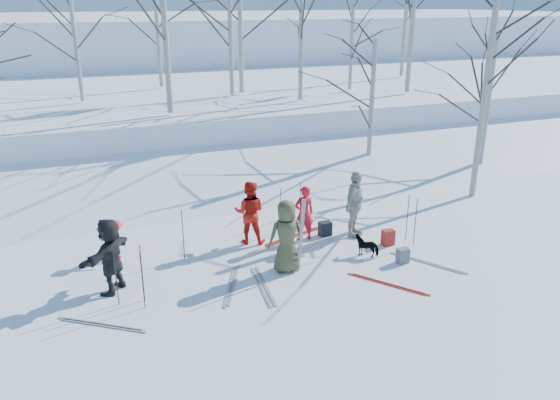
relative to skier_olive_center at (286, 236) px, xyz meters
name	(u,v)px	position (x,y,z in m)	size (l,w,h in m)	color
ground	(302,270)	(0.37, -0.13, -0.90)	(120.00, 120.00, 0.00)	white
snow_ramp	(224,181)	(0.37, 6.87, -0.75)	(70.00, 9.50, 1.40)	white
snow_plateau	(170,108)	(0.37, 16.87, 0.10)	(70.00, 18.00, 2.20)	white
far_hill	(123,53)	(0.37, 37.87, 1.10)	(90.00, 30.00, 6.00)	white
skier_olive_center	(286,236)	(0.00, 0.00, 0.00)	(0.88, 0.57, 1.80)	#454529
skier_red_north	(304,213)	(1.13, 1.52, -0.13)	(0.56, 0.37, 1.54)	red
skier_redor_behind	(250,212)	(-0.30, 1.88, -0.03)	(0.84, 0.66, 1.73)	red
skier_red_seated	(117,240)	(-3.75, 2.14, -0.38)	(0.67, 0.38, 1.03)	red
skier_cream_east	(355,204)	(2.51, 1.25, 0.03)	(1.09, 0.46, 1.87)	beige
skier_grey_west	(110,256)	(-4.00, 0.49, -0.02)	(1.62, 0.52, 1.75)	black
dog	(367,245)	(2.24, 0.02, -0.63)	(0.29, 0.64, 0.54)	black
upright_ski_left	(301,236)	(0.27, -0.23, 0.05)	(0.07, 0.02, 1.90)	silver
upright_ski_right	(301,235)	(0.31, -0.19, 0.05)	(0.07, 0.02, 1.90)	silver
ski_pair_a	(428,263)	(3.44, -0.96, -0.89)	(1.17, 1.72, 0.02)	silver
ski_pair_b	(388,284)	(1.92, -1.52, -0.89)	(1.29, 1.65, 0.02)	#A52517
ski_pair_c	(263,286)	(-0.80, -0.56, -0.89)	(0.40, 1.91, 0.02)	silver
ski_pair_d	(101,325)	(-4.38, -0.87, -0.89)	(1.66, 1.26, 0.02)	silver
ski_pair_e	(293,237)	(0.90, 1.76, -0.89)	(1.87, 0.79, 0.02)	#A52517
ski_pair_f	(232,285)	(-1.46, -0.27, -0.89)	(0.94, 1.82, 0.02)	silver
ski_pole_a	(281,211)	(0.69, 2.13, -0.23)	(0.02, 0.02, 1.34)	black
ski_pole_b	(415,222)	(3.73, 0.11, -0.23)	(0.02, 0.02, 1.34)	black
ski_pole_c	(183,235)	(-2.18, 1.51, -0.23)	(0.02, 0.02, 1.34)	black
ski_pole_d	(116,277)	(-3.97, -0.17, -0.23)	(0.02, 0.02, 1.34)	black
ski_pole_e	(300,204)	(1.40, 2.44, -0.23)	(0.02, 0.02, 1.34)	black
ski_pole_f	(142,280)	(-3.46, -0.51, -0.23)	(0.02, 0.02, 1.34)	black
ski_pole_g	(407,218)	(3.69, 0.44, -0.23)	(0.02, 0.02, 1.34)	black
ski_pole_h	(357,198)	(3.20, 2.34, -0.23)	(0.02, 0.02, 1.34)	black
ski_pole_i	(142,273)	(-3.42, -0.20, -0.23)	(0.02, 0.02, 1.34)	black
backpack_red	(388,237)	(3.09, 0.38, -0.69)	(0.32, 0.22, 0.42)	#A9201A
backpack_grey	(403,256)	(2.87, -0.68, -0.71)	(0.30, 0.20, 0.38)	#5B5E63
backpack_dark	(325,229)	(1.79, 1.55, -0.70)	(0.34, 0.24, 0.40)	black
birch_plateau_c	(163,8)	(-0.89, 9.50, 5.01)	(5.79, 5.79, 7.41)	silver
birch_plateau_d	(240,17)	(3.04, 13.08, 4.58)	(5.19, 5.19, 6.56)	silver
birch_plateau_e	(230,27)	(2.45, 12.62, 4.17)	(4.62, 4.62, 5.74)	silver
birch_plateau_f	(405,17)	(13.11, 15.45, 4.40)	(4.93, 4.93, 6.19)	silver
birch_plateau_g	(414,3)	(10.20, 10.48, 5.17)	(6.01, 6.01, 7.73)	silver
birch_plateau_h	(157,28)	(-0.09, 16.18, 4.06)	(4.45, 4.45, 5.51)	silver
birch_plateau_i	(301,34)	(4.85, 10.49, 3.96)	(4.32, 4.32, 5.32)	silver
birch_plateau_j	(351,48)	(8.08, 12.08, 3.22)	(3.28, 3.28, 3.83)	silver
birch_plateau_k	(76,44)	(-3.87, 13.37, 3.61)	(3.83, 3.83, 4.61)	silver
birch_edge_b	(484,103)	(7.82, 2.73, 2.21)	(4.95, 4.95, 6.21)	silver
birch_edge_c	(488,105)	(10.03, 4.98, 1.63)	(4.14, 4.14, 5.05)	silver
birch_edge_e	(371,108)	(5.89, 6.33, 1.55)	(4.03, 4.03, 4.90)	silver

